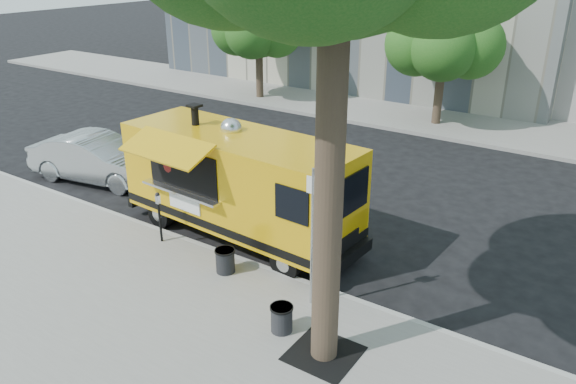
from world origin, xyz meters
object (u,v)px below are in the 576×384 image
at_px(sign_post, 312,230).
at_px(sedan, 98,159).
at_px(trash_bin_left, 225,260).
at_px(parking_meter, 159,211).
at_px(trash_bin_right, 282,318).
at_px(food_truck, 238,182).
at_px(far_tree_b, 445,34).
at_px(far_tree_a, 258,22).

bearing_deg(sign_post, sedan, 166.57).
distance_m(sedan, trash_bin_left, 7.52).
distance_m(parking_meter, trash_bin_right, 4.79).
xyz_separation_m(sign_post, food_truck, (-3.26, 1.72, -0.31)).
distance_m(food_truck, trash_bin_right, 4.47).
bearing_deg(parking_meter, trash_bin_right, -15.99).
bearing_deg(sign_post, far_tree_b, 100.15).
distance_m(far_tree_b, trash_bin_left, 14.68).
distance_m(parking_meter, trash_bin_left, 2.36).
bearing_deg(far_tree_b, trash_bin_left, -88.86).
relative_size(sedan, trash_bin_left, 8.19).
height_order(far_tree_b, parking_meter, far_tree_b).
height_order(parking_meter, trash_bin_right, parking_meter).
bearing_deg(far_tree_a, trash_bin_right, -52.27).
relative_size(far_tree_b, trash_bin_left, 9.79).
relative_size(far_tree_b, sign_post, 1.83).
xyz_separation_m(sign_post, sedan, (-9.42, 2.25, -1.09)).
relative_size(sign_post, sedan, 0.65).
distance_m(sign_post, trash_bin_right, 1.79).
xyz_separation_m(sedan, trash_bin_left, (7.16, -2.29, -0.31)).
height_order(food_truck, trash_bin_left, food_truck).
height_order(far_tree_a, sedan, far_tree_a).
distance_m(far_tree_a, sign_post, 18.14).
bearing_deg(food_truck, far_tree_a, 127.99).
height_order(food_truck, sedan, food_truck).
distance_m(parking_meter, sedan, 5.29).
distance_m(food_truck, sedan, 6.23).
relative_size(parking_meter, sedan, 0.29).
distance_m(far_tree_a, trash_bin_right, 19.21).
xyz_separation_m(parking_meter, sedan, (-4.87, 2.05, -0.22)).
height_order(sign_post, sedan, sign_post).
relative_size(food_truck, sedan, 1.47).
bearing_deg(far_tree_b, far_tree_a, -177.46).
relative_size(far_tree_a, food_truck, 0.79).
height_order(parking_meter, food_truck, food_truck).
bearing_deg(sign_post, parking_meter, 177.48).
bearing_deg(parking_meter, sedan, 157.18).
height_order(food_truck, trash_bin_right, food_truck).
relative_size(sedan, trash_bin_right, 8.41).
height_order(far_tree_b, trash_bin_right, far_tree_b).
height_order(far_tree_a, trash_bin_left, far_tree_a).
relative_size(food_truck, trash_bin_left, 12.05).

